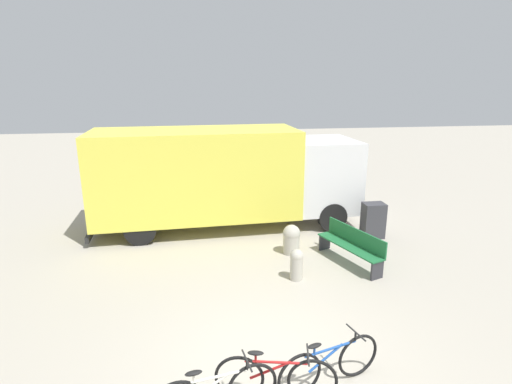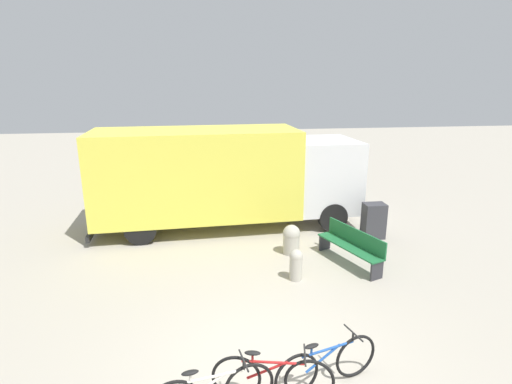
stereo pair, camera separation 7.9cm
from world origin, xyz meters
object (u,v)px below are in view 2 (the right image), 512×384
Objects in this scene: bicycle_middle at (272,378)px; bollard_near_bench at (296,263)px; delivery_truck at (225,174)px; utility_box at (374,221)px; park_bench at (352,245)px; bollard_far_bench at (291,239)px; bicycle_far at (327,364)px.

bollard_near_bench is (1.12, 3.35, 0.02)m from bicycle_middle.
utility_box is at bearing -22.92° from delivery_truck.
park_bench is 1.50m from bollard_far_bench.
park_bench is 1.64m from bollard_near_bench.
bollard_far_bench is at bearing -58.14° from delivery_truck.
utility_box is at bearing 66.92° from bicycle_middle.
bicycle_middle is 4.90m from bollard_far_bench.
bollard_far_bench reaches higher than bollard_near_bench.
bollard_near_bench is 0.94× the size of bollard_far_bench.
park_bench is 2.59× the size of bollard_far_bench.
delivery_truck is 4.72× the size of bicycle_middle.
park_bench is at bearing -29.31° from bollard_far_bench.
bollard_far_bench is at bearing -163.66° from utility_box.
delivery_truck is 4.02m from bollard_near_bench.
bollard_far_bench is (0.20, 1.37, 0.01)m from bollard_near_bench.
delivery_truck is at bearing 103.63° from bicycle_middle.
park_bench is at bearing -48.81° from delivery_truck.
utility_box reaches higher than bollard_far_bench.
park_bench is 1.18× the size of bicycle_middle.
utility_box is at bearing 37.82° from bollard_near_bench.
utility_box is at bearing 44.28° from bicycle_far.
bicycle_far is 3.20m from bollard_near_bench.
utility_box is at bearing -59.64° from park_bench.
utility_box is (2.50, 0.73, 0.10)m from bollard_far_bench.
bollard_near_bench is (0.30, 3.19, 0.02)m from bicycle_far.
park_bench is 1.20× the size of bicycle_far.
delivery_truck reaches higher than utility_box.
utility_box is (3.01, 5.29, 0.13)m from bicycle_far.
delivery_truck is 11.00× the size of bollard_near_bench.
bicycle_far is 2.29× the size of bollard_near_bench.
bicycle_middle is 2.33× the size of bollard_near_bench.
utility_box reaches higher than park_bench.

